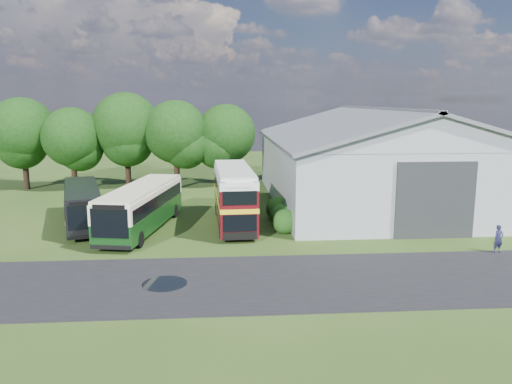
{
  "coord_description": "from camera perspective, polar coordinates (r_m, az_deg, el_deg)",
  "views": [
    {
      "loc": [
        1.22,
        -26.34,
        8.84
      ],
      "look_at": [
        3.8,
        8.0,
        2.46
      ],
      "focal_mm": 35.0,
      "sensor_mm": 36.0,
      "label": 1
    }
  ],
  "objects": [
    {
      "name": "tree_right_b",
      "position": [
        51.05,
        -3.44,
        6.66
      ],
      "size": [
        5.98,
        5.98,
        8.45
      ],
      "color": "black",
      "rests_on": "ground"
    },
    {
      "name": "tree_left_a",
      "position": [
        54.43,
        -25.14,
        6.39
      ],
      "size": [
        6.46,
        6.46,
        9.12
      ],
      "color": "black",
      "rests_on": "ground"
    },
    {
      "name": "bus_maroon_double",
      "position": [
        35.32,
        -2.53,
        -0.55
      ],
      "size": [
        2.86,
        9.76,
        4.15
      ],
      "rotation": [
        0.0,
        0.0,
        0.04
      ],
      "color": "black",
      "rests_on": "ground"
    },
    {
      "name": "shrub_mid",
      "position": [
        35.73,
        2.88,
        -3.84
      ],
      "size": [
        1.6,
        1.6,
        1.6
      ],
      "primitive_type": "sphere",
      "color": "#194714",
      "rests_on": "ground"
    },
    {
      "name": "bus_dark_single",
      "position": [
        37.64,
        -19.21,
        -1.36
      ],
      "size": [
        5.07,
        10.35,
        2.79
      ],
      "rotation": [
        0.0,
        0.0,
        0.28
      ],
      "color": "black",
      "rests_on": "ground"
    },
    {
      "name": "tree_right_a",
      "position": [
        50.41,
        -9.16,
        6.78
      ],
      "size": [
        6.26,
        6.26,
        8.83
      ],
      "color": "black",
      "rests_on": "ground"
    },
    {
      "name": "shrub_back",
      "position": [
        37.65,
        2.51,
        -3.09
      ],
      "size": [
        1.8,
        1.8,
        1.8
      ],
      "primitive_type": "sphere",
      "color": "#194714",
      "rests_on": "ground"
    },
    {
      "name": "tree_mid",
      "position": [
        52.03,
        -14.62,
        7.24
      ],
      "size": [
        6.8,
        6.8,
        9.6
      ],
      "color": "black",
      "rests_on": "ground"
    },
    {
      "name": "bus_green_single",
      "position": [
        34.89,
        -12.89,
        -1.67
      ],
      "size": [
        4.62,
        11.48,
        3.09
      ],
      "rotation": [
        0.0,
        0.0,
        -0.19
      ],
      "color": "black",
      "rests_on": "ground"
    },
    {
      "name": "storage_shed",
      "position": [
        44.75,
        13.7,
        4.21
      ],
      "size": [
        18.8,
        24.8,
        8.15
      ],
      "color": "gray",
      "rests_on": "ground"
    },
    {
      "name": "tree_left_b",
      "position": [
        51.95,
        -20.29,
        5.9
      ],
      "size": [
        5.78,
        5.78,
        8.16
      ],
      "color": "black",
      "rests_on": "ground"
    },
    {
      "name": "ground",
      "position": [
        27.81,
        -6.65,
        -8.11
      ],
      "size": [
        120.0,
        120.0,
        0.0
      ],
      "primitive_type": "plane",
      "color": "#243D13",
      "rests_on": "ground"
    },
    {
      "name": "shrub_front",
      "position": [
        33.81,
        3.31,
        -4.67
      ],
      "size": [
        1.7,
        1.7,
        1.7
      ],
      "primitive_type": "sphere",
      "color": "#194714",
      "rests_on": "ground"
    },
    {
      "name": "visitor_a",
      "position": [
        32.47,
        25.97,
        -4.87
      ],
      "size": [
        0.67,
        0.51,
        1.65
      ],
      "primitive_type": "imported",
      "rotation": [
        0.0,
        0.0,
        0.2
      ],
      "color": "#1A1B3A",
      "rests_on": "ground"
    },
    {
      "name": "puddle",
      "position": [
        25.1,
        -10.41,
        -10.3
      ],
      "size": [
        2.2,
        2.2,
        0.01
      ],
      "primitive_type": "cylinder",
      "color": "black",
      "rests_on": "ground"
    },
    {
      "name": "asphalt_road",
      "position": [
        25.02,
        0.06,
        -10.19
      ],
      "size": [
        60.0,
        8.0,
        0.02
      ],
      "primitive_type": "cube",
      "color": "black",
      "rests_on": "ground"
    }
  ]
}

